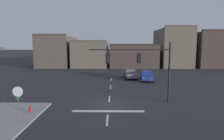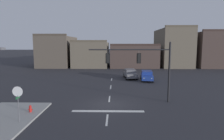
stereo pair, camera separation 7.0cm
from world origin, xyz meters
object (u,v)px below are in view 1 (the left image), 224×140
(stop_sign, at_px, (18,96))
(car_lot_nearside, at_px, (130,74))
(car_lot_middle, at_px, (147,75))
(fire_hydrant, at_px, (30,110))
(signal_mast_near_side, at_px, (145,63))

(stop_sign, xyz_separation_m, car_lot_nearside, (9.70, 19.86, -1.29))
(car_lot_middle, relative_size, fire_hydrant, 6.10)
(signal_mast_near_side, distance_m, stop_sign, 11.78)
(fire_hydrant, bearing_deg, signal_mast_near_side, 19.76)
(car_lot_nearside, distance_m, fire_hydrant, 20.26)
(fire_hydrant, bearing_deg, stop_sign, -87.74)
(signal_mast_near_side, xyz_separation_m, stop_sign, (-10.09, -5.79, -1.91))
(stop_sign, bearing_deg, signal_mast_near_side, 29.84)
(signal_mast_near_side, distance_m, car_lot_nearside, 14.44)
(car_lot_nearside, xyz_separation_m, car_lot_middle, (2.55, -2.04, 0.00))
(stop_sign, bearing_deg, car_lot_middle, 55.50)
(signal_mast_near_side, bearing_deg, stop_sign, -150.16)
(signal_mast_near_side, bearing_deg, fire_hydrant, -160.24)
(car_lot_nearside, xyz_separation_m, fire_hydrant, (-9.79, -17.73, -0.53))
(stop_sign, height_order, car_lot_nearside, stop_sign)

